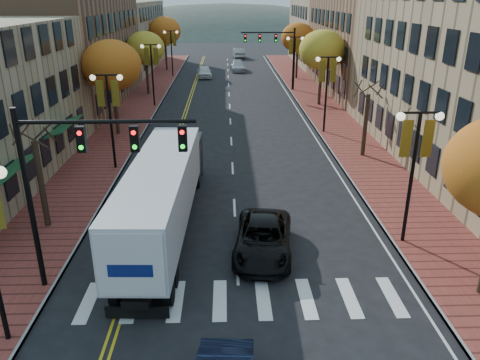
{
  "coord_description": "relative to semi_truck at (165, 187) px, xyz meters",
  "views": [
    {
      "loc": [
        -0.41,
        -12.34,
        10.46
      ],
      "look_at": [
        0.24,
        8.4,
        2.2
      ],
      "focal_mm": 35.0,
      "sensor_mm": 36.0,
      "label": 1
    }
  ],
  "objects": [
    {
      "name": "tree_right_d",
      "position": [
        12.27,
        42.19,
        3.14
      ],
      "size": [
        4.35,
        4.35,
        7.0
      ],
      "color": "#382619",
      "rests_on": "sidewalk_right"
    },
    {
      "name": "car_far_white",
      "position": [
        0.06,
        43.65,
        -1.37
      ],
      "size": [
        2.21,
        4.7,
        1.55
      ],
      "primitive_type": "imported",
      "rotation": [
        0.0,
        0.0,
        0.08
      ],
      "color": "white",
      "rests_on": "ground"
    },
    {
      "name": "tree_left_b",
      "position": [
        -5.73,
        16.19,
        3.3
      ],
      "size": [
        4.48,
        4.48,
        7.21
      ],
      "color": "#382619",
      "rests_on": "sidewalk_left"
    },
    {
      "name": "tree_right_c",
      "position": [
        12.27,
        26.19,
        3.3
      ],
      "size": [
        4.48,
        4.48,
        7.21
      ],
      "color": "#382619",
      "rests_on": "sidewalk_right"
    },
    {
      "name": "car_far_silver",
      "position": [
        4.69,
        49.32,
        -1.43
      ],
      "size": [
        2.25,
        5.0,
        1.42
      ],
      "primitive_type": "imported",
      "rotation": [
        0.0,
        0.0,
        0.05
      ],
      "color": "#ADAEB5",
      "rests_on": "ground"
    },
    {
      "name": "tree_left_d",
      "position": [
        -5.73,
        50.19,
        3.46
      ],
      "size": [
        4.61,
        4.61,
        7.42
      ],
      "color": "#382619",
      "rests_on": "sidewalk_left"
    },
    {
      "name": "sidewalk_left",
      "position": [
        -5.73,
        24.69,
        -2.07
      ],
      "size": [
        4.0,
        85.0,
        0.15
      ],
      "primitive_type": "cube",
      "color": "brown",
      "rests_on": "ground"
    },
    {
      "name": "car_far_oncoming",
      "position": [
        5.27,
        64.32,
        -1.32
      ],
      "size": [
        2.17,
        5.13,
        1.65
      ],
      "primitive_type": "imported",
      "rotation": [
        0.0,
        0.0,
        3.23
      ],
      "color": "#93939A",
      "rests_on": "ground"
    },
    {
      "name": "lamp_right_a",
      "position": [
        10.77,
        -1.81,
        2.15
      ],
      "size": [
        1.96,
        0.36,
        6.05
      ],
      "color": "black",
      "rests_on": "ground"
    },
    {
      "name": "tree_right_b",
      "position": [
        12.27,
        10.19,
        0.11
      ],
      "size": [
        0.28,
        0.28,
        4.2
      ],
      "color": "#382619",
      "rests_on": "sidewalk_right"
    },
    {
      "name": "lamp_right_c",
      "position": [
        10.77,
        34.19,
        2.15
      ],
      "size": [
        1.96,
        0.36,
        6.05
      ],
      "color": "black",
      "rests_on": "ground"
    },
    {
      "name": "building_right_mid",
      "position": [
        21.77,
        34.19,
        2.86
      ],
      "size": [
        15.0,
        24.0,
        10.0
      ],
      "primitive_type": "cube",
      "color": "brown",
      "rests_on": "ground"
    },
    {
      "name": "tree_left_a",
      "position": [
        -5.73,
        0.19,
        0.11
      ],
      "size": [
        0.28,
        0.28,
        4.2
      ],
      "color": "#382619",
      "rests_on": "sidewalk_left"
    },
    {
      "name": "traffic_mast_near",
      "position": [
        -2.21,
        -4.81,
        2.78
      ],
      "size": [
        6.1,
        0.35,
        7.0
      ],
      "color": "black",
      "rests_on": "ground"
    },
    {
      "name": "building_left_far",
      "position": [
        -13.73,
        53.19,
        2.61
      ],
      "size": [
        12.0,
        26.0,
        9.5
      ],
      "primitive_type": "cube",
      "color": "#9E8966",
      "rests_on": "ground"
    },
    {
      "name": "lamp_left_d",
      "position": [
        -4.23,
        44.19,
        2.15
      ],
      "size": [
        1.96,
        0.36,
        6.05
      ],
      "color": "black",
      "rests_on": "ground"
    },
    {
      "name": "building_right_far",
      "position": [
        21.77,
        56.19,
        3.36
      ],
      "size": [
        15.0,
        20.0,
        11.0
      ],
      "primitive_type": "cube",
      "color": "#9E8966",
      "rests_on": "ground"
    },
    {
      "name": "building_left_mid",
      "position": [
        -13.73,
        28.19,
        3.36
      ],
      "size": [
        12.0,
        24.0,
        11.0
      ],
      "primitive_type": "cube",
      "color": "brown",
      "rests_on": "ground"
    },
    {
      "name": "tree_left_c",
      "position": [
        -5.73,
        32.19,
        2.91
      ],
      "size": [
        4.16,
        4.16,
        6.69
      ],
      "color": "#382619",
      "rests_on": "sidewalk_left"
    },
    {
      "name": "traffic_mast_far",
      "position": [
        8.74,
        34.19,
        2.78
      ],
      "size": [
        6.1,
        0.34,
        7.0
      ],
      "color": "black",
      "rests_on": "ground"
    },
    {
      "name": "sidewalk_right",
      "position": [
        12.27,
        24.69,
        -2.07
      ],
      "size": [
        4.0,
        85.0,
        0.15
      ],
      "primitive_type": "cube",
      "color": "brown",
      "rests_on": "ground"
    },
    {
      "name": "lamp_left_c",
      "position": [
        -4.23,
        26.19,
        2.15
      ],
      "size": [
        1.96,
        0.36,
        6.05
      ],
      "color": "black",
      "rests_on": "ground"
    },
    {
      "name": "lamp_right_b",
      "position": [
        10.77,
        16.19,
        2.15
      ],
      "size": [
        1.96,
        0.36,
        6.05
      ],
      "color": "black",
      "rests_on": "ground"
    },
    {
      "name": "black_suv",
      "position": [
        4.41,
        -2.51,
        -1.43
      ],
      "size": [
        2.97,
        5.39,
        1.43
      ],
      "primitive_type": "imported",
      "rotation": [
        0.0,
        0.0,
        -0.12
      ],
      "color": "black",
      "rests_on": "ground"
    },
    {
      "name": "ground",
      "position": [
        3.27,
        -7.81,
        -2.14
      ],
      "size": [
        200.0,
        200.0,
        0.0
      ],
      "primitive_type": "plane",
      "color": "black",
      "rests_on": "ground"
    },
    {
      "name": "semi_truck",
      "position": [
        0.0,
        0.0,
        0.0
      ],
      "size": [
        2.87,
        14.75,
        3.67
      ],
      "rotation": [
        0.0,
        0.0,
        -0.04
      ],
      "color": "black",
      "rests_on": "ground"
    },
    {
      "name": "lamp_left_b",
      "position": [
        -4.23,
        8.19,
        2.15
      ],
      "size": [
        1.96,
        0.36,
        6.05
      ],
      "color": "black",
      "rests_on": "ground"
    }
  ]
}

